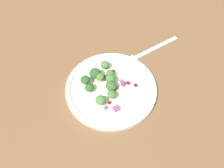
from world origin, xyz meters
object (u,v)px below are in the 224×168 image
Objects in this scene: plate at (112,88)px; broccoli_floret_0 at (95,73)px; broccoli_floret_1 at (89,88)px; broccoli_floret_2 at (101,100)px; fork at (148,51)px.

broccoli_floret_0 reaches higher than plate.
broccoli_floret_0 reaches higher than broccoli_floret_1.
broccoli_floret_1 is at bearing 126.47° from broccoli_floret_2.
plate is 5.69cm from broccoli_floret_0.
plate is 5.70cm from broccoli_floret_2.
broccoli_floret_1 is 21.63cm from fork.
broccoli_floret_0 is at bearing -148.89° from fork.
broccoli_floret_2 reaches higher than plate.
broccoli_floret_2 is (1.11, -7.72, -0.42)cm from broccoli_floret_0.
broccoli_floret_2 is at bearing -81.80° from broccoli_floret_0.
fork is (16.80, 13.41, -2.41)cm from broccoli_floret_1.
fork is (11.20, 12.47, -0.61)cm from plate.
broccoli_floret_1 is 4.40cm from broccoli_floret_2.
fork is (14.19, 16.95, -2.46)cm from broccoli_floret_2.
broccoli_floret_1 reaches higher than plate.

